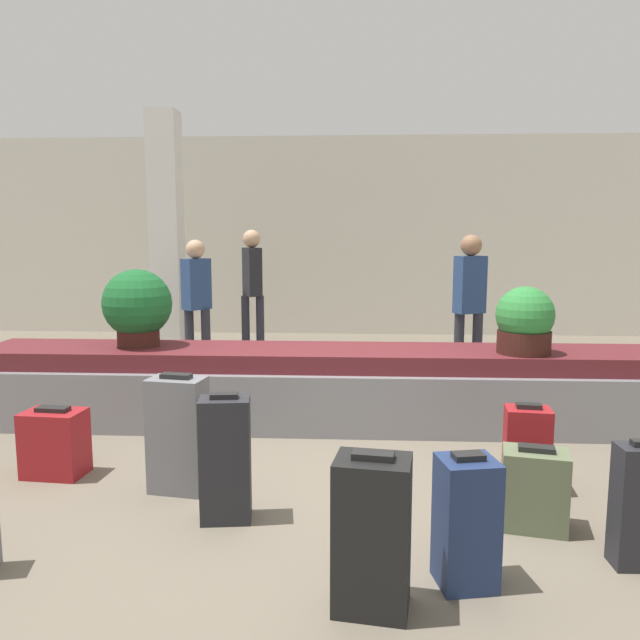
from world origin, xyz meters
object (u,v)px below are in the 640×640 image
suitcase_2 (178,434)px  suitcase_5 (527,449)px  traveler_0 (470,296)px  pillar (167,237)px  traveler_2 (197,295)px  suitcase_7 (55,443)px  suitcase_3 (372,534)px  suitcase_8 (466,522)px  suitcase_4 (534,489)px  potted_plant_0 (137,307)px  potted_plant_1 (525,322)px  traveler_1 (252,281)px  suitcase_6 (225,459)px

suitcase_2 → suitcase_5: size_ratio=1.34×
traveler_0 → suitcase_5: bearing=61.6°
suitcase_5 → suitcase_2: bearing=-170.5°
pillar → traveler_2: pillar is taller
suitcase_2 → suitcase_7: bearing=176.4°
suitcase_2 → suitcase_3: 1.72m
pillar → suitcase_8: bearing=-60.6°
suitcase_7 → suitcase_2: bearing=-7.8°
suitcase_4 → potted_plant_0: size_ratio=0.70×
suitcase_5 → traveler_0: size_ratio=0.35×
pillar → suitcase_3: 6.15m
suitcase_7 → traveler_2: traveler_2 is taller
potted_plant_1 → traveler_2: size_ratio=0.35×
suitcase_8 → suitcase_7: bearing=143.7°
pillar → suitcase_2: size_ratio=4.13×
suitcase_4 → suitcase_7: suitcase_7 is taller
suitcase_4 → potted_plant_0: potted_plant_0 is taller
suitcase_4 → suitcase_8: (-0.49, -0.60, 0.08)m
potted_plant_1 → traveler_2: traveler_2 is taller
traveler_0 → suitcase_3: bearing=49.0°
traveler_0 → traveler_2: bearing=-33.0°
potted_plant_0 → suitcase_3: bearing=-54.3°
suitcase_3 → suitcase_4: bearing=49.5°
suitcase_8 → traveler_0: bearing=68.6°
suitcase_7 → potted_plant_0: (0.14, 1.34, 0.78)m
suitcase_5 → traveler_0: (0.15, 2.93, 0.70)m
suitcase_2 → suitcase_5: bearing=12.0°
suitcase_8 → suitcase_5: bearing=51.2°
suitcase_4 → traveler_1: (-2.39, 4.93, 0.79)m
pillar → potted_plant_1: bearing=-36.6°
potted_plant_0 → traveler_2: bearing=88.7°
suitcase_3 → traveler_1: traveler_1 is taller
traveler_0 → traveler_2: (-3.13, 0.41, -0.04)m
potted_plant_0 → suitcase_2: bearing=-63.2°
pillar → traveler_2: 1.18m
suitcase_5 → suitcase_6: suitcase_6 is taller
suitcase_7 → suitcase_5: bearing=3.1°
traveler_1 → suitcase_4: bearing=-1.8°
traveler_0 → pillar: bearing=-43.4°
suitcase_5 → suitcase_8: size_ratio=0.89×
suitcase_6 → traveler_1: size_ratio=0.44×
potted_plant_1 → suitcase_4: bearing=-102.4°
suitcase_2 → suitcase_5: 2.25m
pillar → suitcase_8: 6.17m
suitcase_4 → suitcase_6: 1.76m
potted_plant_0 → traveler_1: size_ratio=0.40×
suitcase_7 → traveler_0: bearing=45.5°
suitcase_5 → potted_plant_1: size_ratio=1.04×
suitcase_6 → potted_plant_1: (2.15, 1.79, 0.56)m
suitcase_8 → suitcase_2: bearing=137.6°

